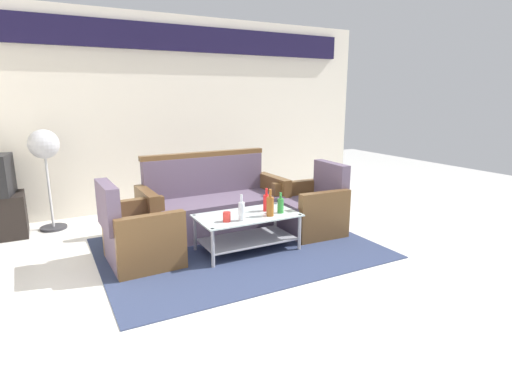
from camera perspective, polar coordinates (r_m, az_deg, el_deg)
name	(u,v)px	position (r m, az deg, el deg)	size (l,w,h in m)	color
ground_plane	(277,278)	(3.88, 2.95, -12.03)	(14.00, 14.00, 0.00)	silver
wall_back	(173,109)	(6.32, -11.53, 11.41)	(6.52, 0.19, 2.80)	silver
rug	(238,248)	(4.59, -2.54, -7.84)	(2.93, 2.19, 0.01)	#2D3856
couch	(214,206)	(5.10, -5.94, -2.04)	(1.82, 0.78, 0.96)	#5B4C60
armchair_left	(139,236)	(4.27, -16.11, -5.97)	(0.72, 0.78, 0.85)	#5B4C60
armchair_right	(312,210)	(5.08, 7.81, -2.49)	(0.73, 0.79, 0.85)	#5B4C60
coffee_table	(247,227)	(4.44, -1.24, -4.93)	(1.10, 0.60, 0.40)	silver
bottle_clear	(242,211)	(4.17, -2.04, -2.64)	(0.07, 0.07, 0.28)	silver
bottle_brown	(270,206)	(4.33, 2.00, -1.95)	(0.08, 0.08, 0.29)	brown
bottle_red	(266,202)	(4.52, 1.47, -1.46)	(0.07, 0.07, 0.26)	red
bottle_green	(281,205)	(4.45, 3.46, -1.85)	(0.07, 0.07, 0.23)	#2D8C38
cup	(227,217)	(4.16, -4.13, -3.50)	(0.08, 0.08, 0.10)	red
pedestal_fan	(44,150)	(5.64, -27.59, 5.23)	(0.36, 0.36, 1.27)	#2D2D33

